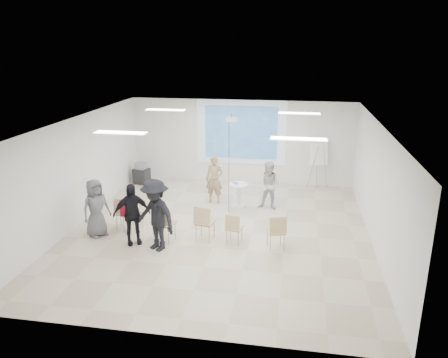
% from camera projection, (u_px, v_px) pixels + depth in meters
% --- Properties ---
extents(floor, '(8.00, 9.00, 0.10)m').
position_uv_depth(floor, '(219.00, 233.00, 11.92)').
color(floor, beige).
rests_on(floor, ground).
extents(ceiling, '(8.00, 9.00, 0.10)m').
position_uv_depth(ceiling, '(219.00, 120.00, 10.98)').
color(ceiling, white).
rests_on(ceiling, wall_back).
extents(wall_back, '(8.00, 0.10, 3.00)m').
position_uv_depth(wall_back, '(241.00, 142.00, 15.73)').
color(wall_back, silver).
rests_on(wall_back, floor).
extents(wall_left, '(0.10, 9.00, 3.00)m').
position_uv_depth(wall_left, '(75.00, 172.00, 12.09)').
color(wall_left, silver).
rests_on(wall_left, floor).
extents(wall_right, '(0.10, 9.00, 3.00)m').
position_uv_depth(wall_right, '(380.00, 187.00, 10.81)').
color(wall_right, silver).
rests_on(wall_right, floor).
extents(projection_halo, '(3.20, 0.01, 2.30)m').
position_uv_depth(projection_halo, '(241.00, 132.00, 15.56)').
color(projection_halo, silver).
rests_on(projection_halo, wall_back).
extents(projection_image, '(2.60, 0.01, 1.90)m').
position_uv_depth(projection_image, '(241.00, 132.00, 15.55)').
color(projection_image, '#2E679F').
rests_on(projection_image, wall_back).
extents(pedestal_table, '(0.79, 0.79, 0.76)m').
position_uv_depth(pedestal_table, '(238.00, 194.00, 13.59)').
color(pedestal_table, silver).
rests_on(pedestal_table, floor).
extents(player_left, '(0.68, 0.49, 1.75)m').
position_uv_depth(player_left, '(214.00, 176.00, 13.78)').
color(player_left, '#9F8661').
rests_on(player_left, floor).
extents(player_right, '(0.90, 0.76, 1.67)m').
position_uv_depth(player_right, '(270.00, 183.00, 13.26)').
color(player_right, silver).
rests_on(player_right, floor).
extents(controller_left, '(0.05, 0.13, 0.04)m').
position_uv_depth(controller_left, '(221.00, 166.00, 13.91)').
color(controller_left, white).
rests_on(controller_left, player_left).
extents(controller_right, '(0.06, 0.12, 0.04)m').
position_uv_depth(controller_right, '(265.00, 171.00, 13.43)').
color(controller_right, white).
rests_on(controller_right, player_right).
extents(chair_far_left, '(0.47, 0.50, 0.93)m').
position_uv_depth(chair_far_left, '(123.00, 211.00, 11.86)').
color(chair_far_left, tan).
rests_on(chair_far_left, floor).
extents(chair_left_mid, '(0.49, 0.52, 0.93)m').
position_uv_depth(chair_left_mid, '(131.00, 213.00, 11.73)').
color(chair_left_mid, tan).
rests_on(chair_left_mid, floor).
extents(chair_left_inner, '(0.54, 0.57, 0.98)m').
position_uv_depth(chair_left_inner, '(163.00, 222.00, 11.09)').
color(chair_left_inner, tan).
rests_on(chair_left_inner, floor).
extents(chair_center, '(0.52, 0.55, 0.96)m').
position_uv_depth(chair_center, '(204.00, 221.00, 11.17)').
color(chair_center, tan).
rests_on(chair_center, floor).
extents(chair_right_inner, '(0.44, 0.47, 0.81)m').
position_uv_depth(chair_right_inner, '(234.00, 227.00, 11.03)').
color(chair_right_inner, tan).
rests_on(chair_right_inner, floor).
extents(chair_right_far, '(0.53, 0.55, 0.90)m').
position_uv_depth(chair_right_far, '(277.00, 230.00, 10.72)').
color(chair_right_far, tan).
rests_on(chair_right_far, floor).
extents(red_jacket, '(0.48, 0.17, 0.45)m').
position_uv_depth(red_jacket, '(129.00, 209.00, 11.55)').
color(red_jacket, maroon).
rests_on(red_jacket, chair_left_mid).
extents(laptop, '(0.40, 0.32, 0.03)m').
position_uv_depth(laptop, '(165.00, 222.00, 11.20)').
color(laptop, black).
rests_on(laptop, chair_left_inner).
extents(audience_left, '(1.24, 1.10, 1.84)m').
position_uv_depth(audience_left, '(131.00, 210.00, 10.94)').
color(audience_left, black).
rests_on(audience_left, floor).
extents(audience_mid, '(1.52, 1.29, 2.07)m').
position_uv_depth(audience_mid, '(155.00, 210.00, 10.58)').
color(audience_mid, black).
rests_on(audience_mid, floor).
extents(audience_outer, '(0.96, 1.02, 1.75)m').
position_uv_depth(audience_outer, '(96.00, 205.00, 11.41)').
color(audience_outer, slate).
rests_on(audience_outer, floor).
extents(flipchart_easel, '(0.73, 0.56, 1.72)m').
position_uv_depth(flipchart_easel, '(319.00, 153.00, 15.02)').
color(flipchart_easel, gray).
rests_on(flipchart_easel, floor).
extents(av_cart, '(0.61, 0.53, 0.79)m').
position_uv_depth(av_cart, '(141.00, 174.00, 15.79)').
color(av_cart, black).
rests_on(av_cart, floor).
extents(ceiling_projector, '(0.30, 0.25, 3.00)m').
position_uv_depth(ceiling_projector, '(231.00, 124.00, 12.48)').
color(ceiling_projector, white).
rests_on(ceiling_projector, ceiling).
extents(fluor_panel_nw, '(1.20, 0.30, 0.02)m').
position_uv_depth(fluor_panel_nw, '(165.00, 110.00, 13.21)').
color(fluor_panel_nw, white).
rests_on(fluor_panel_nw, ceiling).
extents(fluor_panel_ne, '(1.20, 0.30, 0.02)m').
position_uv_depth(fluor_panel_ne, '(299.00, 113.00, 12.57)').
color(fluor_panel_ne, white).
rests_on(fluor_panel_ne, ceiling).
extents(fluor_panel_sw, '(1.20, 0.30, 0.02)m').
position_uv_depth(fluor_panel_sw, '(121.00, 133.00, 9.91)').
color(fluor_panel_sw, white).
rests_on(fluor_panel_sw, ceiling).
extents(fluor_panel_se, '(1.20, 0.30, 0.02)m').
position_uv_depth(fluor_panel_se, '(299.00, 139.00, 9.28)').
color(fluor_panel_se, white).
rests_on(fluor_panel_se, ceiling).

